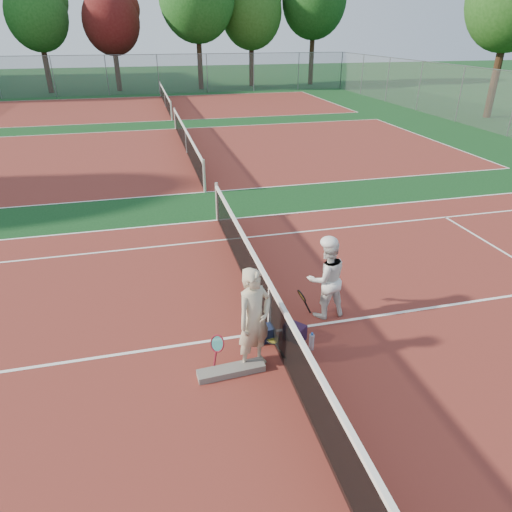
# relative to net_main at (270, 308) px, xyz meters

# --- Properties ---
(ground) EXTENTS (130.00, 130.00, 0.00)m
(ground) POSITION_rel_net_main_xyz_m (0.00, 0.00, -0.51)
(ground) COLOR #0E3615
(ground) RESTS_ON ground
(court_main) EXTENTS (23.77, 10.97, 0.01)m
(court_main) POSITION_rel_net_main_xyz_m (0.00, 0.00, -0.51)
(court_main) COLOR maroon
(court_main) RESTS_ON ground
(court_far_a) EXTENTS (23.77, 10.97, 0.01)m
(court_far_a) POSITION_rel_net_main_xyz_m (0.00, 13.50, -0.51)
(court_far_a) COLOR maroon
(court_far_a) RESTS_ON ground
(court_far_b) EXTENTS (23.77, 10.97, 0.01)m
(court_far_b) POSITION_rel_net_main_xyz_m (0.00, 27.00, -0.51)
(court_far_b) COLOR maroon
(court_far_b) RESTS_ON ground
(net_main) EXTENTS (0.10, 10.98, 1.02)m
(net_main) POSITION_rel_net_main_xyz_m (0.00, 0.00, 0.00)
(net_main) COLOR black
(net_main) RESTS_ON ground
(net_far_a) EXTENTS (0.10, 10.98, 1.02)m
(net_far_a) POSITION_rel_net_main_xyz_m (0.00, 13.50, 0.00)
(net_far_a) COLOR black
(net_far_a) RESTS_ON ground
(net_far_b) EXTENTS (0.10, 10.98, 1.02)m
(net_far_b) POSITION_rel_net_main_xyz_m (0.00, 27.00, 0.00)
(net_far_b) COLOR black
(net_far_b) RESTS_ON ground
(fence_back) EXTENTS (32.00, 0.06, 3.00)m
(fence_back) POSITION_rel_net_main_xyz_m (0.00, 34.00, 0.99)
(fence_back) COLOR slate
(fence_back) RESTS_ON ground
(player_a) EXTENTS (0.76, 0.67, 1.74)m
(player_a) POSITION_rel_net_main_xyz_m (-0.47, -0.78, 0.36)
(player_a) COLOR #C4B698
(player_a) RESTS_ON ground
(player_b) EXTENTS (0.80, 0.64, 1.55)m
(player_b) POSITION_rel_net_main_xyz_m (1.16, 0.30, 0.27)
(player_b) COLOR white
(player_b) RESTS_ON ground
(racket_red) EXTENTS (0.37, 0.36, 0.57)m
(racket_red) POSITION_rel_net_main_xyz_m (-1.04, -0.68, -0.23)
(racket_red) COLOR maroon
(racket_red) RESTS_ON ground
(racket_black_held) EXTENTS (0.33, 0.32, 0.55)m
(racket_black_held) POSITION_rel_net_main_xyz_m (0.72, 0.38, -0.23)
(racket_black_held) COLOR black
(racket_black_held) RESTS_ON ground
(racket_spare) EXTENTS (0.38, 0.64, 0.13)m
(racket_spare) POSITION_rel_net_main_xyz_m (-0.03, -0.32, -0.44)
(racket_spare) COLOR black
(racket_spare) RESTS_ON ground
(sports_bag_navy) EXTENTS (0.38, 0.29, 0.28)m
(sports_bag_navy) POSITION_rel_net_main_xyz_m (-0.16, -0.21, -0.37)
(sports_bag_navy) COLOR #101932
(sports_bag_navy) RESTS_ON ground
(sports_bag_purple) EXTENTS (0.42, 0.43, 0.29)m
(sports_bag_purple) POSITION_rel_net_main_xyz_m (0.38, -0.30, -0.37)
(sports_bag_purple) COLOR black
(sports_bag_purple) RESTS_ON ground
(net_cover_canvas) EXTENTS (1.08, 0.31, 0.11)m
(net_cover_canvas) POSITION_rel_net_main_xyz_m (-0.87, -0.90, -0.45)
(net_cover_canvas) COLOR #635F59
(net_cover_canvas) RESTS_ON ground
(water_bottle) EXTENTS (0.09, 0.09, 0.30)m
(water_bottle) POSITION_rel_net_main_xyz_m (0.56, -0.64, -0.36)
(water_bottle) COLOR #C3E0F7
(water_bottle) RESTS_ON ground
(tree_back_1) EXTENTS (4.71, 4.71, 8.50)m
(tree_back_1) POSITION_rel_net_main_xyz_m (-8.81, 36.96, 5.25)
(tree_back_1) COLOR #382314
(tree_back_1) RESTS_ON ground
(tree_back_maroon) EXTENTS (4.59, 4.59, 8.01)m
(tree_back_maroon) POSITION_rel_net_main_xyz_m (-3.25, 37.04, 4.84)
(tree_back_maroon) COLOR #382314
(tree_back_maroon) RESTS_ON ground
(tree_back_4) EXTENTS (5.37, 5.37, 9.20)m
(tree_back_4) POSITION_rel_net_main_xyz_m (8.73, 37.89, 5.59)
(tree_back_4) COLOR #382314
(tree_back_4) RESTS_ON ground
(tree_back_5) EXTENTS (5.80, 5.80, 10.51)m
(tree_back_5) POSITION_rel_net_main_xyz_m (14.57, 37.89, 6.64)
(tree_back_5) COLOR #382314
(tree_back_5) RESTS_ON ground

